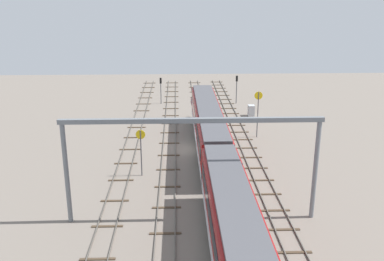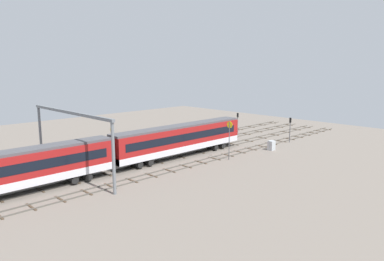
{
  "view_description": "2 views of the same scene",
  "coord_description": "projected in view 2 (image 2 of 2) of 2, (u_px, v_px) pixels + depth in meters",
  "views": [
    {
      "loc": [
        -46.69,
        1.26,
        17.03
      ],
      "look_at": [
        1.24,
        -0.43,
        1.84
      ],
      "focal_mm": 40.41,
      "sensor_mm": 36.0,
      "label": 1
    },
    {
      "loc": [
        -37.05,
        -42.58,
        13.99
      ],
      "look_at": [
        4.01,
        -0.87,
        3.45
      ],
      "focal_mm": 34.42,
      "sensor_mm": 36.0,
      "label": 2
    }
  ],
  "objects": [
    {
      "name": "ground_plane",
      "position": [
        170.0,
        154.0,
        57.92
      ],
      "size": [
        97.58,
        97.58,
        0.0
      ],
      "primitive_type": "plane",
      "color": "slate"
    },
    {
      "name": "track_middle",
      "position": [
        161.0,
        152.0,
        59.48
      ],
      "size": [
        81.58,
        2.4,
        0.16
      ],
      "color": "#59544C",
      "rests_on": "ground"
    },
    {
      "name": "speed_sign_near_foreground",
      "position": [
        229.0,
        135.0,
        54.05
      ],
      "size": [
        0.14,
        0.98,
        5.77
      ],
      "color": "#4C4C51",
      "rests_on": "ground"
    },
    {
      "name": "overhead_gantry",
      "position": [
        71.0,
        127.0,
        45.75
      ],
      "size": [
        0.4,
        19.67,
        8.32
      ],
      "color": "slate",
      "rests_on": "ground"
    },
    {
      "name": "track_near_foreground",
      "position": [
        201.0,
        162.0,
        53.19
      ],
      "size": [
        81.58,
        2.4,
        0.16
      ],
      "color": "#59544C",
      "rests_on": "ground"
    },
    {
      "name": "speed_sign_mid_trackside",
      "position": [
        112.0,
        138.0,
        55.65
      ],
      "size": [
        0.14,
        0.91,
        4.68
      ],
      "color": "#4C4C51",
      "rests_on": "ground"
    },
    {
      "name": "signal_light_trackside_departure",
      "position": [
        290.0,
        126.0,
        66.42
      ],
      "size": [
        0.31,
        0.32,
        4.54
      ],
      "color": "#4C4C51",
      "rests_on": "ground"
    },
    {
      "name": "train",
      "position": [
        114.0,
        153.0,
        47.88
      ],
      "size": [
        50.4,
        3.24,
        4.8
      ],
      "color": "maroon",
      "rests_on": "ground"
    },
    {
      "name": "track_second_far",
      "position": [
        144.0,
        147.0,
        62.63
      ],
      "size": [
        81.58,
        2.4,
        0.16
      ],
      "color": "#59544C",
      "rests_on": "ground"
    },
    {
      "name": "signal_light_trackside_approach",
      "position": [
        238.0,
        120.0,
        75.2
      ],
      "size": [
        0.31,
        0.32,
        4.23
      ],
      "color": "#4C4C51",
      "rests_on": "ground"
    },
    {
      "name": "relay_cabinet",
      "position": [
        271.0,
        145.0,
        60.71
      ],
      "size": [
        1.1,
        0.89,
        1.59
      ],
      "color": "#B2B7BC",
      "rests_on": "ground"
    },
    {
      "name": "track_with_train",
      "position": [
        180.0,
        157.0,
        56.34
      ],
      "size": [
        81.58,
        2.4,
        0.16
      ],
      "color": "#59544C",
      "rests_on": "ground"
    }
  ]
}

